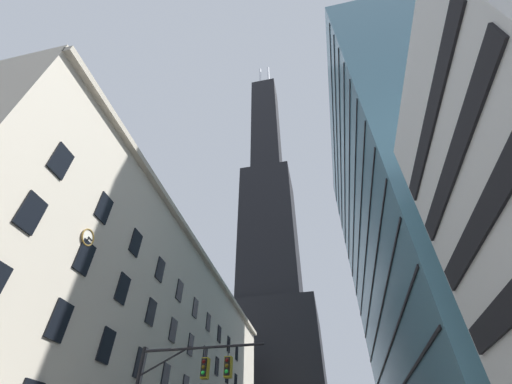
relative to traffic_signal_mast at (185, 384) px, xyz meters
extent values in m
cube|color=beige|center=(-14.83, 19.75, 7.14)|extent=(15.01, 62.70, 24.52)
cube|color=#B2A893|center=(-7.07, 19.75, 18.70)|extent=(0.70, 62.70, 0.60)
cube|color=black|center=(-7.27, -2.60, 3.08)|extent=(0.14, 1.40, 2.20)
cube|color=black|center=(-7.27, 2.40, 3.08)|extent=(0.14, 1.40, 2.20)
cube|color=black|center=(-7.27, 7.40, 3.08)|extent=(0.14, 1.40, 2.20)
cube|color=black|center=(-7.27, 12.40, 3.08)|extent=(0.14, 1.40, 2.20)
cube|color=black|center=(-7.27, -7.60, 7.28)|extent=(0.14, 1.40, 2.20)
cube|color=black|center=(-7.27, -2.60, 7.28)|extent=(0.14, 1.40, 2.20)
cube|color=black|center=(-7.27, 2.40, 7.28)|extent=(0.14, 1.40, 2.20)
cube|color=black|center=(-7.27, 7.40, 7.28)|extent=(0.14, 1.40, 2.20)
cube|color=black|center=(-7.27, 12.40, 7.28)|extent=(0.14, 1.40, 2.20)
cube|color=black|center=(-7.27, 17.40, 7.28)|extent=(0.14, 1.40, 2.20)
cube|color=black|center=(-7.27, 22.40, 7.28)|extent=(0.14, 1.40, 2.20)
cube|color=black|center=(-7.27, 27.40, 7.28)|extent=(0.14, 1.40, 2.20)
cube|color=black|center=(-7.27, 32.40, 7.28)|extent=(0.14, 1.40, 2.20)
cube|color=black|center=(-7.27, 37.40, 7.28)|extent=(0.14, 1.40, 2.20)
cube|color=black|center=(-7.27, -7.60, 11.48)|extent=(0.14, 1.40, 2.20)
cube|color=black|center=(-7.27, -2.60, 11.48)|extent=(0.14, 1.40, 2.20)
cube|color=black|center=(-7.27, 2.40, 11.48)|extent=(0.14, 1.40, 2.20)
cube|color=black|center=(-7.27, 7.40, 11.48)|extent=(0.14, 1.40, 2.20)
cube|color=black|center=(-7.27, 12.40, 11.48)|extent=(0.14, 1.40, 2.20)
cube|color=black|center=(-7.27, 17.40, 11.48)|extent=(0.14, 1.40, 2.20)
cube|color=black|center=(-7.27, 22.40, 11.48)|extent=(0.14, 1.40, 2.20)
cube|color=black|center=(-7.27, 27.40, 11.48)|extent=(0.14, 1.40, 2.20)
cube|color=black|center=(-7.27, 32.40, 11.48)|extent=(0.14, 1.40, 2.20)
cube|color=black|center=(-7.27, 37.40, 11.48)|extent=(0.14, 1.40, 2.20)
torus|color=olive|center=(-7.20, -3.04, 8.55)|extent=(0.11, 1.24, 1.24)
cylinder|color=silver|center=(-7.24, -3.04, 8.55)|extent=(0.05, 1.07, 1.07)
cube|color=black|center=(-7.17, -3.01, 8.42)|extent=(0.03, 0.15, 0.32)
cube|color=black|center=(-7.17, -2.82, 8.57)|extent=(0.03, 0.48, 0.10)
cube|color=black|center=(-7.02, 74.37, 58.20)|extent=(18.34, 18.34, 53.32)
cube|color=black|center=(-7.02, 74.37, 118.19)|extent=(11.79, 11.79, 66.65)
cylinder|color=silver|center=(-9.38, 74.37, 163.18)|extent=(1.20, 1.20, 23.31)
cylinder|color=silver|center=(-4.66, 74.37, 163.18)|extent=(1.20, 1.20, 23.31)
cube|color=black|center=(14.63, -7.35, 3.88)|extent=(0.16, 11.69, 1.10)
cube|color=black|center=(14.63, -7.35, 6.88)|extent=(0.16, 11.69, 1.10)
cube|color=black|center=(14.63, -7.35, 9.88)|extent=(0.16, 11.69, 1.10)
cube|color=teal|center=(22.16, 23.74, 23.39)|extent=(14.96, 43.48, 57.03)
cube|color=black|center=(14.64, 23.74, 6.88)|extent=(0.12, 42.48, 0.24)
cube|color=black|center=(14.64, 23.74, 10.88)|extent=(0.12, 42.48, 0.24)
cube|color=black|center=(14.64, 23.74, 14.88)|extent=(0.12, 42.48, 0.24)
cube|color=black|center=(14.64, 23.74, 18.88)|extent=(0.12, 42.48, 0.24)
cube|color=black|center=(14.64, 23.74, 22.88)|extent=(0.12, 42.48, 0.24)
cube|color=black|center=(14.64, 23.74, 26.88)|extent=(0.12, 42.48, 0.24)
cube|color=black|center=(14.64, 23.74, 30.88)|extent=(0.12, 42.48, 0.24)
cube|color=black|center=(14.64, 23.74, 34.88)|extent=(0.12, 42.48, 0.24)
cube|color=black|center=(14.64, 23.74, 38.88)|extent=(0.12, 42.48, 0.24)
cube|color=black|center=(14.64, 23.74, 42.88)|extent=(0.12, 42.48, 0.24)
cube|color=black|center=(14.64, 23.74, 46.88)|extent=(0.12, 42.48, 0.24)
cylinder|color=black|center=(0.79, -0.05, 1.81)|extent=(7.32, 0.14, 0.14)
cylinder|color=black|center=(-1.41, -0.05, 1.21)|extent=(3.01, 0.10, 1.52)
cylinder|color=black|center=(1.03, -0.05, 1.51)|extent=(0.04, 0.04, 0.60)
cube|color=black|center=(1.03, -0.05, 0.76)|extent=(0.30, 0.30, 0.90)
cube|color=olive|center=(1.03, 0.12, 0.76)|extent=(0.40, 0.40, 1.04)
sphere|color=#450808|center=(1.03, -0.21, 1.04)|extent=(0.20, 0.20, 0.20)
sphere|color=#4B3A08|center=(1.03, -0.21, 0.76)|extent=(0.20, 0.20, 0.20)
sphere|color=green|center=(1.03, -0.21, 0.48)|extent=(0.20, 0.20, 0.20)
cylinder|color=black|center=(2.37, -0.05, 1.51)|extent=(0.04, 0.04, 0.60)
cube|color=black|center=(2.37, -0.05, 0.76)|extent=(0.30, 0.30, 0.90)
cube|color=olive|center=(2.37, 0.12, 0.76)|extent=(0.40, 0.40, 1.04)
sphere|color=#450808|center=(2.37, -0.21, 1.04)|extent=(0.20, 0.20, 0.20)
sphere|color=#4B3A08|center=(2.37, -0.21, 0.76)|extent=(0.20, 0.20, 0.20)
sphere|color=green|center=(2.37, -0.21, 0.48)|extent=(0.20, 0.20, 0.20)
cylinder|color=#47474C|center=(-4.26, 4.59, 3.24)|extent=(2.11, 0.10, 0.10)
ellipsoid|color=#EFE5C6|center=(-3.21, 4.59, 3.14)|extent=(0.56, 0.32, 0.24)
camera|label=1|loc=(8.00, -18.99, -3.69)|focal=22.66mm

